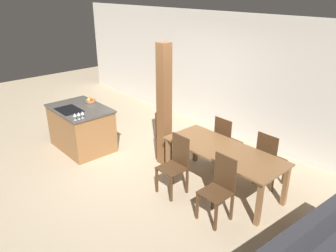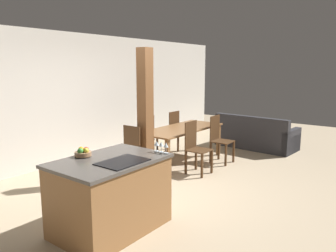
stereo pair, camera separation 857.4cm
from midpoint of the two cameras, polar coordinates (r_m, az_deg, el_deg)
name	(u,v)px [view 2 (the right image)]	position (r m, az deg, el deg)	size (l,w,h in m)	color
ground_plane	(156,188)	(4.19, -51.25, -32.08)	(16.00, 16.00, 0.00)	tan
wall_back	(61,99)	(5.92, -53.84, -6.12)	(11.20, 0.08, 2.70)	silver
kitchen_island	(110,194)	(3.92, -76.62, -31.05)	(1.35, 0.93, 0.91)	olive
fruit_bowl	(83,152)	(3.99, -77.60, -22.24)	(0.21, 0.21, 0.11)	#99704C
wine_glass_near	(166,145)	(3.10, -70.53, -27.51)	(0.06, 0.06, 0.14)	silver
wine_glass_middle	(161,144)	(3.16, -70.07, -26.76)	(0.06, 0.06, 0.14)	silver
wine_glass_far	(157,144)	(3.22, -69.62, -26.04)	(0.06, 0.06, 0.14)	silver
dining_table	(182,132)	(4.51, -31.85, -16.95)	(2.05, 0.85, 0.73)	brown
dining_chair_near_left	(196,147)	(3.92, -34.80, -23.72)	(0.40, 0.40, 0.99)	#472D19
dining_chair_near_right	(219,138)	(4.21, -22.07, -20.08)	(0.40, 0.40, 0.99)	#472D19
dining_chair_far_left	(144,138)	(5.03, -39.59, -16.62)	(0.40, 0.40, 0.99)	#472D19
dining_chair_far_right	(170,131)	(5.26, -29.52, -14.39)	(0.40, 0.40, 0.99)	#472D19
dining_chair_head_end	(136,151)	(4.38, -50.39, -21.97)	(0.40, 0.40, 0.99)	#472D19
couch	(255,137)	(5.17, -4.39, -16.38)	(0.98, 1.96, 0.83)	#2D2D33
timber_post	(145,116)	(3.98, -50.23, -14.65)	(0.21, 0.21, 2.32)	brown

